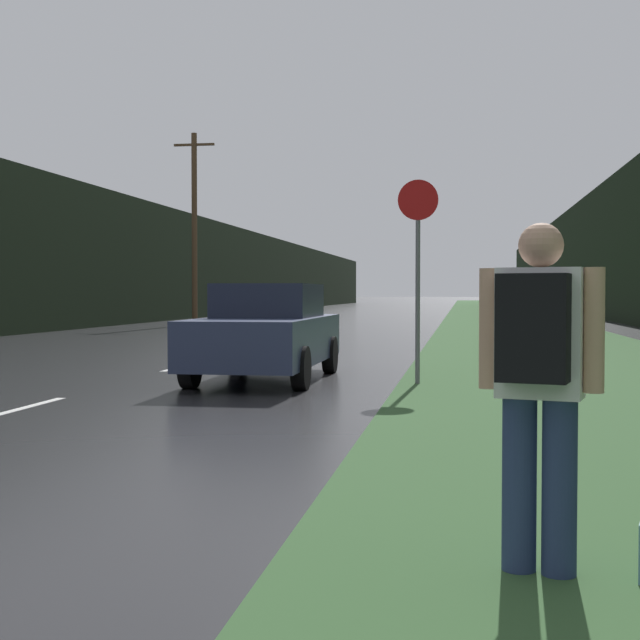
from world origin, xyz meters
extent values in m
cube|color=#33562D|center=(7.25, 40.00, 0.01)|extent=(6.00, 240.00, 0.02)
cube|color=silver|center=(0.00, 8.15, 0.00)|extent=(0.12, 3.00, 0.01)
cube|color=silver|center=(0.00, 15.15, 0.00)|extent=(0.12, 3.00, 0.01)
cube|color=silver|center=(0.00, 22.15, 0.00)|extent=(0.12, 3.00, 0.01)
cube|color=black|center=(-10.25, 50.00, 2.83)|extent=(2.00, 140.00, 5.66)
cube|color=black|center=(13.25, 50.00, 3.52)|extent=(2.00, 140.00, 7.05)
cylinder|color=#4C3823|center=(-6.31, 36.02, 4.15)|extent=(0.24, 0.24, 8.29)
cube|color=#4C3823|center=(-6.31, 36.02, 7.79)|extent=(1.80, 0.10, 0.10)
cylinder|color=slate|center=(4.54, 12.11, 1.24)|extent=(0.07, 0.07, 2.47)
cylinder|color=#B71414|center=(4.54, 12.11, 2.78)|extent=(0.61, 0.02, 0.61)
cylinder|color=navy|center=(5.49, 3.12, 0.44)|extent=(0.17, 0.17, 0.88)
cylinder|color=navy|center=(5.68, 3.07, 0.44)|extent=(0.17, 0.17, 0.88)
cube|color=white|center=(5.58, 3.10, 1.19)|extent=(0.45, 0.32, 0.63)
sphere|color=tan|center=(5.58, 3.10, 1.62)|extent=(0.22, 0.22, 0.22)
cylinder|color=tan|center=(5.34, 3.16, 1.21)|extent=(0.10, 0.10, 0.60)
cylinder|color=tan|center=(5.83, 3.03, 1.21)|extent=(0.10, 0.10, 0.60)
cube|color=black|center=(5.53, 2.90, 1.22)|extent=(0.36, 0.25, 0.51)
cube|color=#2D3856|center=(2.13, 12.47, 0.64)|extent=(1.72, 4.52, 0.71)
cube|color=#1B2134|center=(2.13, 12.70, 1.26)|extent=(1.46, 2.03, 0.53)
cylinder|color=black|center=(2.94, 11.07, 0.32)|extent=(0.20, 0.63, 0.63)
cylinder|color=black|center=(1.31, 11.07, 0.32)|extent=(0.20, 0.63, 0.63)
cylinder|color=black|center=(2.94, 13.87, 0.32)|extent=(0.20, 0.63, 0.63)
cylinder|color=black|center=(1.31, 13.87, 0.32)|extent=(0.20, 0.63, 0.63)
camera|label=1|loc=(5.21, -1.33, 1.39)|focal=50.00mm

